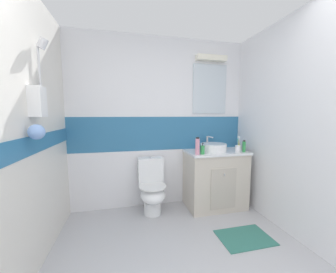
{
  "coord_description": "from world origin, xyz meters",
  "views": [
    {
      "loc": [
        -0.54,
        -0.4,
        1.38
      ],
      "look_at": [
        0.03,
        2.03,
        1.09
      ],
      "focal_mm": 20.37,
      "sensor_mm": 36.0,
      "label": 1
    }
  ],
  "objects_px": {
    "toilet": "(152,188)",
    "shampoo_bottle_tall": "(197,146)",
    "sink_basin": "(213,147)",
    "soap_dispenser": "(202,150)",
    "deodorant_spray_can": "(244,146)",
    "toothbrush_cup": "(238,148)"
  },
  "relations": [
    {
      "from": "sink_basin",
      "to": "deodorant_spray_can",
      "type": "xyz_separation_m",
      "value": [
        0.4,
        -0.16,
        0.02
      ]
    },
    {
      "from": "toilet",
      "to": "sink_basin",
      "type": "bearing_deg",
      "value": -1.9
    },
    {
      "from": "soap_dispenser",
      "to": "deodorant_spray_can",
      "type": "height_order",
      "value": "deodorant_spray_can"
    },
    {
      "from": "toilet",
      "to": "toothbrush_cup",
      "type": "bearing_deg",
      "value": -8.53
    },
    {
      "from": "toothbrush_cup",
      "to": "shampoo_bottle_tall",
      "type": "bearing_deg",
      "value": -177.87
    },
    {
      "from": "toothbrush_cup",
      "to": "shampoo_bottle_tall",
      "type": "xyz_separation_m",
      "value": [
        -0.62,
        -0.02,
        0.05
      ]
    },
    {
      "from": "deodorant_spray_can",
      "to": "toilet",
      "type": "bearing_deg",
      "value": 171.84
    },
    {
      "from": "sink_basin",
      "to": "toothbrush_cup",
      "type": "xyz_separation_m",
      "value": [
        0.3,
        -0.15,
        -0.0
      ]
    },
    {
      "from": "sink_basin",
      "to": "toilet",
      "type": "height_order",
      "value": "sink_basin"
    },
    {
      "from": "sink_basin",
      "to": "soap_dispenser",
      "type": "xyz_separation_m",
      "value": [
        -0.24,
        -0.16,
        -0.0
      ]
    },
    {
      "from": "soap_dispenser",
      "to": "shampoo_bottle_tall",
      "type": "xyz_separation_m",
      "value": [
        -0.08,
        -0.01,
        0.05
      ]
    },
    {
      "from": "soap_dispenser",
      "to": "toilet",
      "type": "bearing_deg",
      "value": 163.76
    },
    {
      "from": "toilet",
      "to": "shampoo_bottle_tall",
      "type": "bearing_deg",
      "value": -19.22
    },
    {
      "from": "sink_basin",
      "to": "toothbrush_cup",
      "type": "bearing_deg",
      "value": -26.48
    },
    {
      "from": "deodorant_spray_can",
      "to": "toothbrush_cup",
      "type": "bearing_deg",
      "value": 176.76
    },
    {
      "from": "deodorant_spray_can",
      "to": "shampoo_bottle_tall",
      "type": "bearing_deg",
      "value": -178.57
    },
    {
      "from": "soap_dispenser",
      "to": "deodorant_spray_can",
      "type": "distance_m",
      "value": 0.64
    },
    {
      "from": "toilet",
      "to": "deodorant_spray_can",
      "type": "height_order",
      "value": "deodorant_spray_can"
    },
    {
      "from": "soap_dispenser",
      "to": "deodorant_spray_can",
      "type": "xyz_separation_m",
      "value": [
        0.64,
        0.01,
        0.02
      ]
    },
    {
      "from": "toilet",
      "to": "deodorant_spray_can",
      "type": "xyz_separation_m",
      "value": [
        1.3,
        -0.19,
        0.57
      ]
    },
    {
      "from": "toothbrush_cup",
      "to": "deodorant_spray_can",
      "type": "bearing_deg",
      "value": -3.24
    },
    {
      "from": "toilet",
      "to": "shampoo_bottle_tall",
      "type": "height_order",
      "value": "shampoo_bottle_tall"
    }
  ]
}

